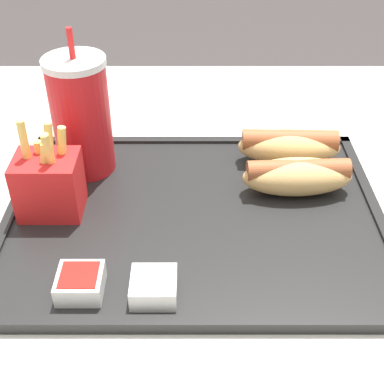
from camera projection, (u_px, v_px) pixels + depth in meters
The scene contains 7 objects.
food_tray at pixel (192, 216), 0.61m from camera, with size 0.43×0.33×0.01m.
soda_cup at pixel (79, 116), 0.64m from camera, with size 0.07×0.07×0.18m.
hot_dog_far at pixel (287, 145), 0.68m from camera, with size 0.13×0.05×0.05m.
hot_dog_near at pixel (295, 175), 0.63m from camera, with size 0.13×0.06×0.04m.
fries_carton at pixel (47, 183), 0.59m from camera, with size 0.07×0.06×0.11m.
sauce_cup_mayo at pixel (152, 287), 0.50m from camera, with size 0.04×0.04×0.02m.
sauce_cup_ketchup at pixel (78, 283), 0.51m from camera, with size 0.04×0.04×0.02m.
Camera 1 is at (-0.02, -0.47, 1.17)m, focal length 50.00 mm.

